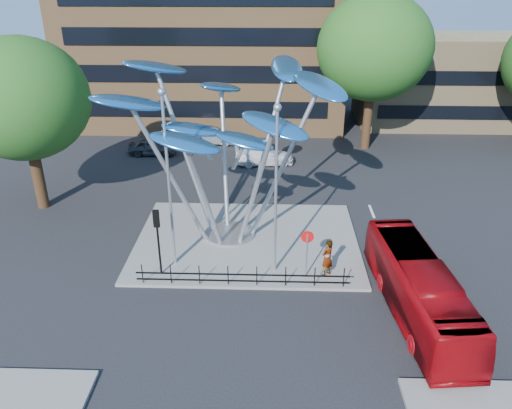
{
  "coord_description": "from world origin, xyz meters",
  "views": [
    {
      "loc": [
        0.3,
        -17.77,
        13.65
      ],
      "look_at": [
        -0.44,
        4.0,
        3.23
      ],
      "focal_mm": 35.0,
      "sensor_mm": 36.0,
      "label": 1
    }
  ],
  "objects_px": {
    "leaf_sculpture": "(226,116)",
    "parked_car_left": "(152,147)",
    "traffic_light_island": "(157,229)",
    "no_entry_sign_island": "(307,246)",
    "street_lamp_right": "(276,177)",
    "red_bus": "(418,288)",
    "pedestrian": "(327,258)",
    "parked_car_mid": "(212,136)",
    "tree_left": "(22,99)",
    "parked_car_right": "(264,156)",
    "street_lamp_left": "(168,166)",
    "tree_right": "(374,48)"
  },
  "relations": [
    {
      "from": "parked_car_left",
      "to": "leaf_sculpture",
      "type": "bearing_deg",
      "value": -150.31
    },
    {
      "from": "no_entry_sign_island",
      "to": "parked_car_right",
      "type": "height_order",
      "value": "no_entry_sign_island"
    },
    {
      "from": "tree_left",
      "to": "parked_car_left",
      "type": "xyz_separation_m",
      "value": [
        4.72,
        9.74,
        -6.15
      ]
    },
    {
      "from": "tree_left",
      "to": "no_entry_sign_island",
      "type": "relative_size",
      "value": 4.21
    },
    {
      "from": "street_lamp_right",
      "to": "parked_car_left",
      "type": "relative_size",
      "value": 2.19
    },
    {
      "from": "street_lamp_left",
      "to": "pedestrian",
      "type": "relative_size",
      "value": 4.6
    },
    {
      "from": "tree_left",
      "to": "leaf_sculpture",
      "type": "xyz_separation_m",
      "value": [
        11.93,
        -3.32,
        0.08
      ]
    },
    {
      "from": "no_entry_sign_island",
      "to": "parked_car_right",
      "type": "bearing_deg",
      "value": 98.37
    },
    {
      "from": "tree_left",
      "to": "street_lamp_right",
      "type": "height_order",
      "value": "tree_left"
    },
    {
      "from": "tree_right",
      "to": "no_entry_sign_island",
      "type": "distance_m",
      "value": 21.31
    },
    {
      "from": "tree_left",
      "to": "pedestrian",
      "type": "relative_size",
      "value": 5.4
    },
    {
      "from": "parked_car_left",
      "to": "parked_car_mid",
      "type": "height_order",
      "value": "parked_car_mid"
    },
    {
      "from": "tree_right",
      "to": "tree_left",
      "type": "relative_size",
      "value": 1.17
    },
    {
      "from": "tree_right",
      "to": "parked_car_right",
      "type": "bearing_deg",
      "value": -154.21
    },
    {
      "from": "pedestrian",
      "to": "parked_car_mid",
      "type": "bearing_deg",
      "value": -111.7
    },
    {
      "from": "no_entry_sign_island",
      "to": "red_bus",
      "type": "bearing_deg",
      "value": -28.24
    },
    {
      "from": "red_bus",
      "to": "pedestrian",
      "type": "height_order",
      "value": "red_bus"
    },
    {
      "from": "no_entry_sign_island",
      "to": "parked_car_left",
      "type": "relative_size",
      "value": 0.65
    },
    {
      "from": "street_lamp_right",
      "to": "parked_car_left",
      "type": "distance_m",
      "value": 19.89
    },
    {
      "from": "traffic_light_island",
      "to": "parked_car_left",
      "type": "xyz_separation_m",
      "value": [
        -4.28,
        17.24,
        -1.97
      ]
    },
    {
      "from": "tree_left",
      "to": "parked_car_right",
      "type": "relative_size",
      "value": 2.32
    },
    {
      "from": "leaf_sculpture",
      "to": "parked_car_left",
      "type": "bearing_deg",
      "value": 118.91
    },
    {
      "from": "pedestrian",
      "to": "no_entry_sign_island",
      "type": "bearing_deg",
      "value": -35.34
    },
    {
      "from": "tree_left",
      "to": "traffic_light_island",
      "type": "relative_size",
      "value": 3.01
    },
    {
      "from": "red_bus",
      "to": "parked_car_left",
      "type": "bearing_deg",
      "value": 123.43
    },
    {
      "from": "parked_car_mid",
      "to": "pedestrian",
      "type": "bearing_deg",
      "value": -155.21
    },
    {
      "from": "red_bus",
      "to": "street_lamp_right",
      "type": "bearing_deg",
      "value": 148.71
    },
    {
      "from": "tree_right",
      "to": "parked_car_mid",
      "type": "bearing_deg",
      "value": 177.16
    },
    {
      "from": "street_lamp_left",
      "to": "parked_car_mid",
      "type": "height_order",
      "value": "street_lamp_left"
    },
    {
      "from": "parked_car_right",
      "to": "leaf_sculpture",
      "type": "bearing_deg",
      "value": 163.29
    },
    {
      "from": "street_lamp_right",
      "to": "traffic_light_island",
      "type": "bearing_deg",
      "value": -174.81
    },
    {
      "from": "leaf_sculpture",
      "to": "parked_car_mid",
      "type": "bearing_deg",
      "value": 99.64
    },
    {
      "from": "traffic_light_island",
      "to": "street_lamp_right",
      "type": "bearing_deg",
      "value": 5.19
    },
    {
      "from": "street_lamp_left",
      "to": "tree_left",
      "type": "bearing_deg",
      "value": 145.62
    },
    {
      "from": "traffic_light_island",
      "to": "no_entry_sign_island",
      "type": "relative_size",
      "value": 1.4
    },
    {
      "from": "tree_left",
      "to": "street_lamp_left",
      "type": "height_order",
      "value": "tree_left"
    },
    {
      "from": "street_lamp_left",
      "to": "street_lamp_right",
      "type": "distance_m",
      "value": 5.03
    },
    {
      "from": "street_lamp_left",
      "to": "parked_car_right",
      "type": "relative_size",
      "value": 1.98
    },
    {
      "from": "traffic_light_island",
      "to": "no_entry_sign_island",
      "type": "bearing_deg",
      "value": 0.13
    },
    {
      "from": "tree_left",
      "to": "pedestrian",
      "type": "height_order",
      "value": "tree_left"
    },
    {
      "from": "street_lamp_left",
      "to": "pedestrian",
      "type": "distance_m",
      "value": 8.66
    },
    {
      "from": "no_entry_sign_island",
      "to": "parked_car_mid",
      "type": "relative_size",
      "value": 0.58
    },
    {
      "from": "street_lamp_right",
      "to": "traffic_light_island",
      "type": "height_order",
      "value": "street_lamp_right"
    },
    {
      "from": "parked_car_right",
      "to": "traffic_light_island",
      "type": "bearing_deg",
      "value": 155.33
    },
    {
      "from": "parked_car_left",
      "to": "tree_right",
      "type": "bearing_deg",
      "value": -81.76
    },
    {
      "from": "traffic_light_island",
      "to": "parked_car_mid",
      "type": "height_order",
      "value": "traffic_light_island"
    },
    {
      "from": "street_lamp_left",
      "to": "traffic_light_island",
      "type": "xyz_separation_m",
      "value": [
        -0.5,
        -1.0,
        -2.74
      ]
    },
    {
      "from": "street_lamp_left",
      "to": "parked_car_right",
      "type": "xyz_separation_m",
      "value": [
        4.22,
        14.5,
        -4.71
      ]
    },
    {
      "from": "street_lamp_right",
      "to": "traffic_light_island",
      "type": "distance_m",
      "value": 6.05
    },
    {
      "from": "red_bus",
      "to": "pedestrian",
      "type": "distance_m",
      "value": 4.45
    }
  ]
}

